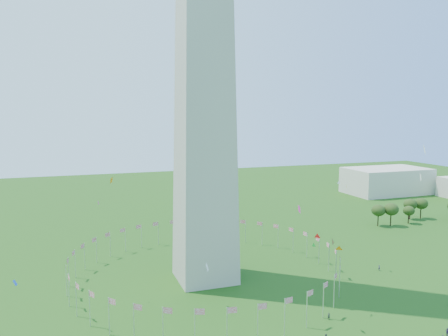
# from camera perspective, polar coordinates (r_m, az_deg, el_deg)

# --- Properties ---
(flag_ring) EXTENTS (80.24, 80.24, 9.00)m
(flag_ring) POSITION_cam_1_polar(r_m,az_deg,el_deg) (136.82, -2.48, -12.46)
(flag_ring) COLOR silver
(flag_ring) RESTS_ON ground
(gov_building_east_a) EXTENTS (50.00, 30.00, 16.00)m
(gov_building_east_a) POSITION_cam_1_polar(r_m,az_deg,el_deg) (294.44, 20.46, -1.56)
(gov_building_east_a) COLOR beige
(gov_building_east_a) RESTS_ON ground
(kites_aloft) EXTENTS (112.39, 64.98, 39.08)m
(kites_aloft) POSITION_cam_1_polar(r_m,az_deg,el_deg) (114.89, 9.19, -7.84)
(kites_aloft) COLOR orange
(kites_aloft) RESTS_ON ground
(tree_line_east) EXTENTS (53.02, 15.62, 10.21)m
(tree_line_east) POSITION_cam_1_polar(r_m,az_deg,el_deg) (223.37, 23.77, -5.24)
(tree_line_east) COLOR #2E4A18
(tree_line_east) RESTS_ON ground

